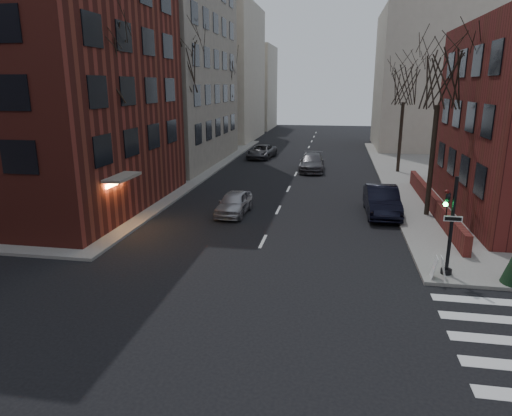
{
  "coord_description": "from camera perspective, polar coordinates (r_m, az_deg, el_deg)",
  "views": [
    {
      "loc": [
        3.4,
        -9.2,
        7.55
      ],
      "look_at": [
        -0.16,
        10.94,
        2.0
      ],
      "focal_mm": 32.0,
      "sensor_mm": 36.0,
      "label": 1
    }
  ],
  "objects": [
    {
      "name": "ground",
      "position": [
        12.38,
        -8.79,
        -22.62
      ],
      "size": [
        160.0,
        160.0,
        0.0
      ],
      "primitive_type": "plane",
      "color": "black",
      "rests_on": "ground"
    },
    {
      "name": "building_left_brick",
      "position": [
        31.93,
        -27.44,
        16.16
      ],
      "size": [
        15.0,
        15.0,
        18.0
      ],
      "primitive_type": "cube",
      "color": "maroon",
      "rests_on": "ground"
    },
    {
      "name": "tree_left_a",
      "position": [
        26.23,
        -18.48,
        16.45
      ],
      "size": [
        4.18,
        4.18,
        10.26
      ],
      "color": "#2D231C",
      "rests_on": "sidewalk_far_left"
    },
    {
      "name": "sandwich_board",
      "position": [
        19.47,
        21.86,
        -6.91
      ],
      "size": [
        0.42,
        0.57,
        0.88
      ],
      "primitive_type": "cube",
      "rotation": [
        0.0,
        0.0,
        -0.05
      ],
      "color": "white",
      "rests_on": "sidewalk_far_right"
    },
    {
      "name": "tree_left_b",
      "position": [
        37.28,
        -9.5,
        17.08
      ],
      "size": [
        4.4,
        4.4,
        10.8
      ],
      "color": "#2D231C",
      "rests_on": "sidewalk_far_left"
    },
    {
      "name": "building_distant_la",
      "position": [
        66.8,
        -6.21,
        16.34
      ],
      "size": [
        14.0,
        16.0,
        18.0
      ],
      "primitive_type": "cube",
      "color": "#BFB4A2",
      "rests_on": "ground"
    },
    {
      "name": "parked_sedan",
      "position": [
        28.13,
        15.45,
        0.86
      ],
      "size": [
        1.97,
        5.26,
        1.72
      ],
      "primitive_type": "imported",
      "rotation": [
        0.0,
        0.0,
        0.03
      ],
      "color": "black",
      "rests_on": "ground"
    },
    {
      "name": "streetlamp_far",
      "position": [
        52.6,
        -2.79,
        11.55
      ],
      "size": [
        0.36,
        0.36,
        6.28
      ],
      "color": "black",
      "rests_on": "sidewalk_far_left"
    },
    {
      "name": "tree_right_b",
      "position": [
        41.55,
        18.09,
        14.51
      ],
      "size": [
        3.74,
        3.74,
        9.18
      ],
      "color": "#2D231C",
      "rests_on": "sidewalk_far_right"
    },
    {
      "name": "tree_left_c",
      "position": [
        50.69,
        -4.05,
        15.69
      ],
      "size": [
        3.96,
        3.96,
        9.72
      ],
      "color": "#2D231C",
      "rests_on": "sidewalk_far_left"
    },
    {
      "name": "building_distant_ra",
      "position": [
        60.33,
        21.85,
        14.56
      ],
      "size": [
        14.0,
        14.0,
        16.0
      ],
      "primitive_type": "cube",
      "color": "#BFB4A2",
      "rests_on": "ground"
    },
    {
      "name": "building_left_tan",
      "position": [
        48.21,
        -16.36,
        22.3
      ],
      "size": [
        18.0,
        18.0,
        28.0
      ],
      "primitive_type": "cube",
      "color": "gray",
      "rests_on": "ground"
    },
    {
      "name": "streetlamp_near",
      "position": [
        33.45,
        -10.45,
        9.25
      ],
      "size": [
        0.36,
        0.36,
        6.28
      ],
      "color": "black",
      "rests_on": "sidewalk_far_left"
    },
    {
      "name": "building_distant_lb",
      "position": [
        82.84,
        -1.44,
        14.8
      ],
      "size": [
        10.0,
        12.0,
        14.0
      ],
      "primitive_type": "cube",
      "color": "#BFB4A2",
      "rests_on": "ground"
    },
    {
      "name": "sidewalk_far_left",
      "position": [
        51.4,
        -29.32,
        4.88
      ],
      "size": [
        44.0,
        44.0,
        0.15
      ],
      "primitive_type": "cube",
      "color": "gray",
      "rests_on": "ground"
    },
    {
      "name": "car_lane_silver",
      "position": [
        27.35,
        -2.76,
        0.64
      ],
      "size": [
        1.83,
        4.13,
        1.38
      ],
      "primitive_type": "imported",
      "rotation": [
        0.0,
        0.0,
        -0.05
      ],
      "color": "#A8A8AD",
      "rests_on": "ground"
    },
    {
      "name": "car_lane_far",
      "position": [
        48.55,
        0.69,
        7.07
      ],
      "size": [
        2.91,
        5.3,
        1.41
      ],
      "primitive_type": "imported",
      "rotation": [
        0.0,
        0.0,
        -0.12
      ],
      "color": "#424146",
      "rests_on": "ground"
    },
    {
      "name": "tree_right_a",
      "position": [
        27.73,
        22.06,
        15.11
      ],
      "size": [
        3.96,
        3.96,
        9.72
      ],
      "color": "#2D231C",
      "rests_on": "sidewalk_far_right"
    },
    {
      "name": "low_wall_right",
      "position": [
        29.62,
        21.22,
        0.66
      ],
      "size": [
        0.35,
        16.0,
        1.0
      ],
      "primitive_type": "cube",
      "color": "maroon",
      "rests_on": "sidewalk_far_right"
    },
    {
      "name": "traffic_signal",
      "position": [
        19.58,
        22.98,
        -2.81
      ],
      "size": [
        0.76,
        0.44,
        4.0
      ],
      "color": "black",
      "rests_on": "sidewalk_far_right"
    },
    {
      "name": "car_lane_gray",
      "position": [
        41.53,
        7.01,
        5.66
      ],
      "size": [
        2.22,
        5.29,
        1.53
      ],
      "primitive_type": "imported",
      "rotation": [
        0.0,
        0.0,
        0.02
      ],
      "color": "#46454A",
      "rests_on": "ground"
    }
  ]
}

